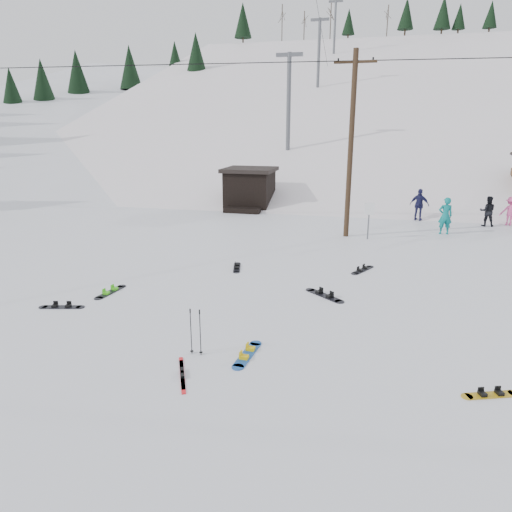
# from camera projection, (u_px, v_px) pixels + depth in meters

# --- Properties ---
(ground) EXTENTS (200.00, 200.00, 0.00)m
(ground) POSITION_uv_depth(u_px,v_px,m) (229.00, 362.00, 11.09)
(ground) COLOR white
(ground) RESTS_ON ground
(ski_slope) EXTENTS (60.00, 85.24, 65.97)m
(ski_slope) POSITION_uv_depth(u_px,v_px,m) (344.00, 252.00, 65.69)
(ski_slope) COLOR white
(ski_slope) RESTS_ON ground
(ridge_left) EXTENTS (47.54, 95.03, 58.38)m
(ridge_left) POSITION_uv_depth(u_px,v_px,m) (94.00, 242.00, 67.27)
(ridge_left) COLOR white
(ridge_left) RESTS_ON ground
(treeline_left) EXTENTS (20.00, 64.00, 10.00)m
(treeline_left) POSITION_uv_depth(u_px,v_px,m) (62.00, 172.00, 56.31)
(treeline_left) COLOR black
(treeline_left) RESTS_ON ground
(treeline_crest) EXTENTS (50.00, 6.00, 10.00)m
(treeline_crest) POSITION_uv_depth(u_px,v_px,m) (357.00, 154.00, 91.28)
(treeline_crest) COLOR black
(treeline_crest) RESTS_ON ski_slope
(utility_pole) EXTENTS (2.00, 0.26, 9.00)m
(utility_pole) POSITION_uv_depth(u_px,v_px,m) (351.00, 143.00, 22.39)
(utility_pole) COLOR #3A2819
(utility_pole) RESTS_ON ground
(trail_sign) EXTENTS (0.50, 0.09, 1.85)m
(trail_sign) POSITION_uv_depth(u_px,v_px,m) (369.00, 214.00, 22.68)
(trail_sign) COLOR #595B60
(trail_sign) RESTS_ON ground
(lift_hut) EXTENTS (3.40, 4.10, 2.75)m
(lift_hut) POSITION_uv_depth(u_px,v_px,m) (250.00, 188.00, 31.41)
(lift_hut) COLOR black
(lift_hut) RESTS_ON ground
(lift_tower_near) EXTENTS (2.20, 0.36, 8.00)m
(lift_tower_near) POSITION_uv_depth(u_px,v_px,m) (289.00, 96.00, 37.83)
(lift_tower_near) COLOR #595B60
(lift_tower_near) RESTS_ON ski_slope
(lift_tower_mid) EXTENTS (2.20, 0.36, 8.00)m
(lift_tower_mid) POSITION_uv_depth(u_px,v_px,m) (319.00, 49.00, 54.68)
(lift_tower_mid) COLOR #595B60
(lift_tower_mid) RESTS_ON ski_slope
(lift_tower_far) EXTENTS (2.20, 0.36, 8.00)m
(lift_tower_far) POSITION_uv_depth(u_px,v_px,m) (335.00, 24.00, 71.54)
(lift_tower_far) COLOR #595B60
(lift_tower_far) RESTS_ON ski_slope
(hero_snowboard) EXTENTS (0.42, 1.59, 0.11)m
(hero_snowboard) POSITION_uv_depth(u_px,v_px,m) (247.00, 354.00, 11.40)
(hero_snowboard) COLOR #1950A4
(hero_snowboard) RESTS_ON ground
(hero_skis) EXTENTS (0.78, 1.51, 0.08)m
(hero_skis) POSITION_uv_depth(u_px,v_px,m) (182.00, 374.00, 10.50)
(hero_skis) COLOR red
(hero_skis) RESTS_ON ground
(ski_poles) EXTENTS (0.33, 0.09, 1.21)m
(ski_poles) POSITION_uv_depth(u_px,v_px,m) (196.00, 331.00, 11.31)
(ski_poles) COLOR black
(ski_poles) RESTS_ON ground
(board_scatter_a) EXTENTS (1.42, 0.55, 0.10)m
(board_scatter_a) POSITION_uv_depth(u_px,v_px,m) (62.00, 307.00, 14.39)
(board_scatter_a) COLOR black
(board_scatter_a) RESTS_ON ground
(board_scatter_b) EXTENTS (0.56, 1.40, 0.10)m
(board_scatter_b) POSITION_uv_depth(u_px,v_px,m) (237.00, 267.00, 18.38)
(board_scatter_b) COLOR black
(board_scatter_b) RESTS_ON ground
(board_scatter_c) EXTENTS (0.44, 1.53, 0.11)m
(board_scatter_c) POSITION_uv_depth(u_px,v_px,m) (110.00, 292.00, 15.68)
(board_scatter_c) COLOR black
(board_scatter_c) RESTS_ON ground
(board_scatter_d) EXTENTS (1.38, 1.19, 0.12)m
(board_scatter_d) POSITION_uv_depth(u_px,v_px,m) (324.00, 295.00, 15.36)
(board_scatter_d) COLOR black
(board_scatter_d) RESTS_ON ground
(board_scatter_e) EXTENTS (1.25, 0.62, 0.09)m
(board_scatter_e) POSITION_uv_depth(u_px,v_px,m) (491.00, 394.00, 9.70)
(board_scatter_e) COLOR #C49515
(board_scatter_e) RESTS_ON ground
(board_scatter_f) EXTENTS (0.86, 1.37, 0.11)m
(board_scatter_f) POSITION_uv_depth(u_px,v_px,m) (363.00, 270.00, 18.07)
(board_scatter_f) COLOR black
(board_scatter_f) RESTS_ON ground
(skier_teal) EXTENTS (0.76, 0.55, 1.95)m
(skier_teal) POSITION_uv_depth(u_px,v_px,m) (445.00, 216.00, 23.87)
(skier_teal) COLOR #0B7372
(skier_teal) RESTS_ON ground
(skier_dark) EXTENTS (0.87, 0.70, 1.71)m
(skier_dark) POSITION_uv_depth(u_px,v_px,m) (487.00, 211.00, 25.80)
(skier_dark) COLOR black
(skier_dark) RESTS_ON ground
(skier_pink) EXTENTS (1.06, 0.61, 1.63)m
(skier_pink) POSITION_uv_depth(u_px,v_px,m) (510.00, 211.00, 26.06)
(skier_pink) COLOR #EA5299
(skier_pink) RESTS_ON ground
(skier_navy) EXTENTS (1.21, 0.78, 1.91)m
(skier_navy) POSITION_uv_depth(u_px,v_px,m) (419.00, 205.00, 27.29)
(skier_navy) COLOR #1C1D47
(skier_navy) RESTS_ON ground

